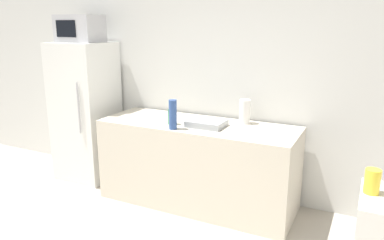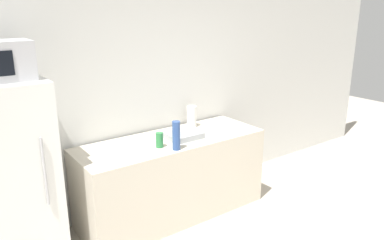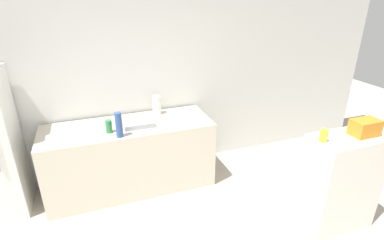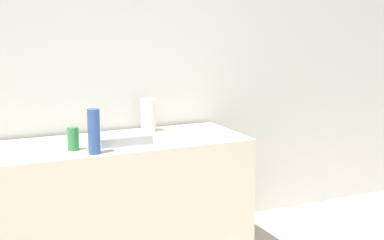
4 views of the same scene
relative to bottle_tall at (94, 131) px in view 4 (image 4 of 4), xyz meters
The scene contains 6 objects.
wall_back 0.77m from the bottle_tall, 87.10° to the left, with size 8.00×0.06×2.60m, color silver.
counter 0.66m from the bottle_tall, 65.76° to the left, with size 2.02×0.72×0.87m, color beige.
sink_basin 0.36m from the bottle_tall, 43.40° to the left, with size 0.36×0.28×0.06m, color #9EA3A8.
bottle_tall is the anchor object (origin of this frame).
bottle_short 0.19m from the bottle_tall, 123.17° to the left, with size 0.07×0.07×0.15m, color #2D7F42.
paper_towel_roll 0.75m from the bottle_tall, 42.74° to the left, with size 0.11×0.11×0.24m, color white.
Camera 4 is at (-0.86, -1.14, 1.69)m, focal length 50.00 mm.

